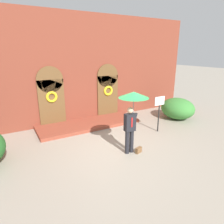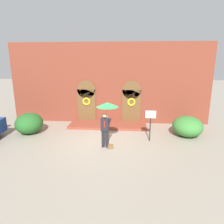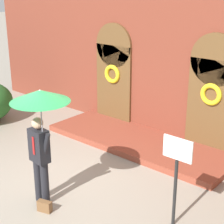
{
  "view_description": "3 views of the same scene",
  "coord_description": "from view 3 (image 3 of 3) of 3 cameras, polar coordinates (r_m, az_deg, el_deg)",
  "views": [
    {
      "loc": [
        -3.78,
        -6.05,
        3.75
      ],
      "look_at": [
        0.49,
        1.46,
        1.09
      ],
      "focal_mm": 32.0,
      "sensor_mm": 36.0,
      "label": 1
    },
    {
      "loc": [
        1.28,
        -9.94,
        4.3
      ],
      "look_at": [
        0.42,
        1.42,
        1.42
      ],
      "focal_mm": 32.0,
      "sensor_mm": 36.0,
      "label": 2
    },
    {
      "loc": [
        5.49,
        -4.42,
        4.22
      ],
      "look_at": [
        0.24,
        1.68,
        1.36
      ],
      "focal_mm": 60.0,
      "sensor_mm": 36.0,
      "label": 3
    }
  ],
  "objects": [
    {
      "name": "ground_plane",
      "position": [
        8.21,
        -9.18,
        -11.64
      ],
      "size": [
        80.0,
        80.0,
        0.0
      ],
      "primitive_type": "plane",
      "color": "gray"
    },
    {
      "name": "building_facade",
      "position": [
        10.29,
        8.09,
        10.77
      ],
      "size": [
        14.0,
        2.3,
        5.6
      ],
      "color": "brown",
      "rests_on": "ground"
    },
    {
      "name": "person_with_umbrella",
      "position": [
        6.96,
        -10.91,
        -0.16
      ],
      "size": [
        1.1,
        1.1,
        2.36
      ],
      "color": "black",
      "rests_on": "ground"
    },
    {
      "name": "handbag",
      "position": [
        7.51,
        -10.24,
        -13.96
      ],
      "size": [
        0.3,
        0.2,
        0.22
      ],
      "primitive_type": "cube",
      "rotation": [
        0.0,
        0.0,
        0.29
      ],
      "color": "brown",
      "rests_on": "ground"
    },
    {
      "name": "sign_post",
      "position": [
        6.6,
        9.8,
        -8.35
      ],
      "size": [
        0.56,
        0.06,
        1.72
      ],
      "color": "black",
      "rests_on": "ground"
    }
  ]
}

